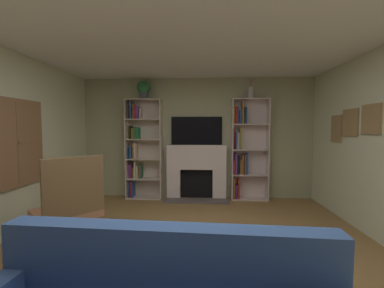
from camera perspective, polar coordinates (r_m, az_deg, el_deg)
name	(u,v)px	position (r m, az deg, el deg)	size (l,w,h in m)	color
ground_plane	(185,278)	(2.79, -1.57, -28.34)	(7.08, 7.08, 0.00)	olive
wall_back_accent	(197,138)	(5.35, 1.10, 1.34)	(4.96, 0.06, 2.53)	#A9AB88
ceiling	(185,11)	(2.61, -1.68, 28.17)	(4.96, 6.02, 0.06)	white
fireplace	(196,170)	(5.28, 1.03, -6.01)	(1.33, 0.52, 1.13)	white
tv	(197,131)	(5.28, 1.08, 3.03)	(1.07, 0.06, 0.59)	black
bookshelf_left	(140,148)	(5.40, -11.69, -0.88)	(0.74, 0.31, 2.08)	beige
bookshelf_right	(245,150)	(5.29, 11.98, -1.31)	(0.74, 0.27, 2.08)	silver
potted_plant	(144,89)	(5.38, -11.01, 12.28)	(0.27, 0.27, 0.38)	#4D545A
vase_with_flowers	(251,91)	(5.29, 13.27, 11.64)	(0.10, 0.10, 0.40)	silver
armchair	(69,207)	(3.29, -26.27, -12.79)	(0.90, 0.90, 1.16)	brown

